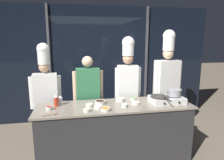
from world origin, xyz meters
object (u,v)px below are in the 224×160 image
at_px(prep_bowl_soy_glaze, 100,102).
at_px(chef_line, 167,77).
at_px(prep_bowl_chicken, 120,99).
at_px(prep_bowl_bean_sprouts, 135,103).
at_px(chef_sous, 128,80).
at_px(portable_stove, 167,99).
at_px(prep_bowl_chili_flakes, 49,108).
at_px(prep_bowl_carrots, 106,109).
at_px(chef_head, 46,89).
at_px(squeeze_bottle_clear, 60,100).
at_px(squeeze_bottle_chili, 56,101).
at_px(serving_spoon_slotted, 53,114).
at_px(prep_bowl_scallions, 133,99).
at_px(person_guest, 88,92).
at_px(prep_bowl_garlic, 98,107).
at_px(prep_bowl_noodles, 89,105).
at_px(frying_pan, 160,95).
at_px(prep_bowl_rice, 125,105).
at_px(stock_pot, 174,92).
at_px(prep_bowl_ginger, 87,110).

xyz_separation_m(prep_bowl_soy_glaze, chef_line, (1.37, 0.50, 0.27)).
height_order(prep_bowl_chicken, prep_bowl_bean_sprouts, prep_bowl_chicken).
relative_size(prep_bowl_chicken, chef_sous, 0.08).
relative_size(portable_stove, prep_bowl_chili_flakes, 5.08).
relative_size(prep_bowl_carrots, chef_head, 0.07).
xyz_separation_m(squeeze_bottle_clear, prep_bowl_chicken, (0.97, 0.01, -0.05)).
bearing_deg(squeeze_bottle_chili, prep_bowl_chicken, 4.32).
relative_size(serving_spoon_slotted, chef_line, 0.10).
bearing_deg(prep_bowl_scallions, squeeze_bottle_chili, -174.87).
xyz_separation_m(squeeze_bottle_chili, prep_bowl_soy_glaze, (0.68, -0.01, -0.06)).
distance_m(person_guest, chef_sous, 0.76).
xyz_separation_m(portable_stove, prep_bowl_carrots, (-1.04, -0.20, -0.03)).
bearing_deg(prep_bowl_soy_glaze, chef_head, 150.64).
bearing_deg(prep_bowl_garlic, chef_sous, 45.46).
bearing_deg(prep_bowl_carrots, prep_bowl_noodles, 139.35).
relative_size(prep_bowl_soy_glaze, prep_bowl_scallions, 1.71).
relative_size(prep_bowl_chicken, chef_line, 0.07).
relative_size(frying_pan, serving_spoon_slotted, 2.47).
distance_m(frying_pan, squeeze_bottle_clear, 1.59).
height_order(squeeze_bottle_chili, chef_line, chef_line).
relative_size(portable_stove, prep_bowl_soy_glaze, 3.15).
xyz_separation_m(squeeze_bottle_chili, person_guest, (0.52, 0.43, -0.01)).
distance_m(prep_bowl_chicken, prep_bowl_soy_glaze, 0.36).
bearing_deg(person_guest, serving_spoon_slotted, 53.32).
height_order(prep_bowl_rice, prep_bowl_noodles, prep_bowl_noodles).
distance_m(prep_bowl_carrots, chef_sous, 0.97).
xyz_separation_m(stock_pot, prep_bowl_ginger, (-1.43, -0.19, -0.14)).
distance_m(prep_bowl_soy_glaze, chef_head, 1.03).
height_order(prep_bowl_chili_flakes, chef_head, chef_head).
bearing_deg(frying_pan, portable_stove, 1.92).
bearing_deg(prep_bowl_garlic, prep_bowl_rice, -4.14).
height_order(stock_pot, prep_bowl_scallions, stock_pot).
bearing_deg(prep_bowl_soy_glaze, frying_pan, -7.56).
distance_m(squeeze_bottle_chili, prep_bowl_soy_glaze, 0.68).
height_order(chef_head, chef_line, chef_line).
xyz_separation_m(prep_bowl_ginger, person_guest, (0.07, 0.75, 0.06)).
relative_size(stock_pot, prep_bowl_scallions, 2.51).
xyz_separation_m(squeeze_bottle_clear, prep_bowl_garlic, (0.56, -0.26, -0.05)).
distance_m(prep_bowl_rice, prep_bowl_bean_sprouts, 0.23).
height_order(prep_bowl_noodles, prep_bowl_bean_sprouts, prep_bowl_noodles).
bearing_deg(prep_bowl_carrots, squeeze_bottle_chili, 155.35).
xyz_separation_m(prep_bowl_ginger, prep_bowl_garlic, (0.17, 0.12, -0.00)).
height_order(prep_bowl_scallions, chef_line, chef_line).
height_order(prep_bowl_chicken, prep_bowl_ginger, prep_bowl_chicken).
bearing_deg(squeeze_bottle_clear, prep_bowl_carrots, -31.04).
xyz_separation_m(portable_stove, prep_bowl_ginger, (-1.31, -0.19, -0.03)).
bearing_deg(prep_bowl_carrots, chef_sous, 55.37).
height_order(prep_bowl_garlic, serving_spoon_slotted, prep_bowl_garlic).
distance_m(prep_bowl_carrots, chef_head, 1.25).
distance_m(prep_bowl_scallions, person_guest, 0.81).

